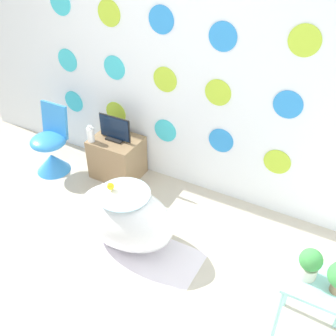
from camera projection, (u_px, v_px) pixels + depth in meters
The scene contains 11 objects.
ground_plane at pixel (68, 281), 3.20m from camera, with size 12.00×12.00×0.00m, color #BCB29E.
wall_back_dotted at pixel (166, 61), 3.61m from camera, with size 5.12×0.05×2.60m.
rug at pixel (119, 254), 3.42m from camera, with size 1.37×0.77×0.01m.
bathtub at pixel (126, 217), 3.40m from camera, with size 0.90×0.55×0.56m.
rubber_duck at pixel (110, 186), 3.24m from camera, with size 0.06×0.07×0.07m.
chair at pixel (51, 151), 4.30m from camera, with size 0.39×0.39×0.76m.
tv_cabinet at pixel (117, 157), 4.24m from camera, with size 0.51×0.41×0.45m.
tv at pixel (115, 130), 4.04m from camera, with size 0.37×0.12×0.27m.
vase at pixel (91, 134), 4.04m from camera, with size 0.07×0.07×0.18m.
side_table at pixel (317, 294), 2.58m from camera, with size 0.43×0.36×0.55m.
potted_plant_left at pixel (310, 263), 2.49m from camera, with size 0.15×0.15×0.23m.
Camera 1 is at (1.70, -1.40, 2.63)m, focal length 42.00 mm.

